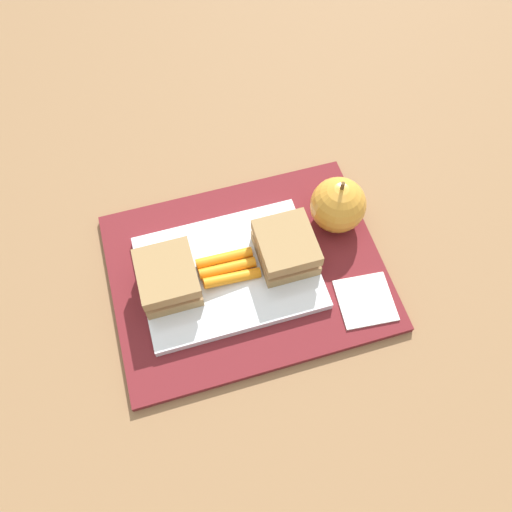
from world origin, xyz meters
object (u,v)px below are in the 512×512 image
at_px(sandwich_half_right, 286,248).
at_px(carrot_sticks_bundle, 228,268).
at_px(sandwich_half_left, 168,278).
at_px(apple, 338,205).
at_px(paper_napkin, 365,300).
at_px(food_tray, 229,272).

xyz_separation_m(sandwich_half_right, carrot_sticks_bundle, (-0.08, 0.00, -0.01)).
bearing_deg(sandwich_half_left, carrot_sticks_bundle, 0.05).
xyz_separation_m(carrot_sticks_bundle, apple, (0.17, 0.04, 0.02)).
relative_size(sandwich_half_right, paper_napkin, 1.14).
xyz_separation_m(sandwich_half_left, paper_napkin, (0.24, -0.09, -0.03)).
distance_m(sandwich_half_left, apple, 0.25).
xyz_separation_m(apple, paper_napkin, (-0.00, -0.13, -0.04)).
height_order(sandwich_half_left, apple, apple).
bearing_deg(carrot_sticks_bundle, sandwich_half_right, -0.05).
bearing_deg(carrot_sticks_bundle, paper_napkin, -28.35).
bearing_deg(food_tray, apple, 14.03).
bearing_deg(sandwich_half_left, paper_napkin, -20.00).
height_order(sandwich_half_right, paper_napkin, sandwich_half_right).
bearing_deg(sandwich_half_right, paper_napkin, -46.57).
xyz_separation_m(food_tray, apple, (0.16, 0.04, 0.03)).
xyz_separation_m(carrot_sticks_bundle, paper_napkin, (0.16, -0.09, -0.02)).
bearing_deg(food_tray, sandwich_half_left, 180.00).
bearing_deg(carrot_sticks_bundle, food_tray, -5.76).
bearing_deg(paper_napkin, carrot_sticks_bundle, 151.65).
bearing_deg(apple, sandwich_half_left, -170.37).
distance_m(food_tray, carrot_sticks_bundle, 0.01).
bearing_deg(paper_napkin, apple, 87.82).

